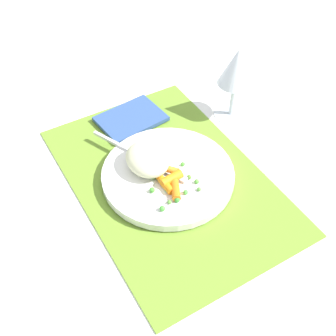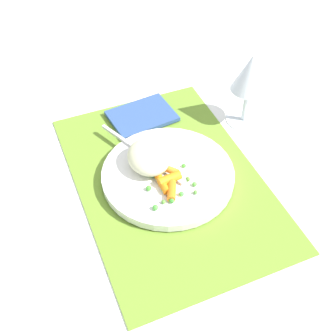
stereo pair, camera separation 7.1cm
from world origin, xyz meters
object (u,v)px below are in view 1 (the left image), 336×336
Objects in this scene: fork at (148,160)px; napkin at (131,119)px; carrot_portion at (171,181)px; rice_mound at (147,159)px; plate at (168,175)px; wine_glass at (237,70)px.

napkin is at bearing 165.83° from fork.
carrot_portion is at bearing -7.28° from napkin.
carrot_portion is at bearing 15.57° from rice_mound.
napkin is (-0.13, 0.03, -0.01)m from fork.
napkin is (-0.15, 0.04, -0.03)m from rice_mound.
carrot_portion is (0.05, 0.02, -0.01)m from rice_mound.
fork is 1.57× the size of napkin.
plate is 0.03m from carrot_portion.
wine_glass is at bearing 118.78° from carrot_portion.
rice_mound is 0.06m from carrot_portion.
carrot_portion is 0.26m from wine_glass.
fork reaches higher than plate.
fork is (-0.07, -0.01, -0.00)m from carrot_portion.
fork is at bearing 151.63° from rice_mound.
carrot_portion is 0.67× the size of napkin.
rice_mound is 0.57× the size of wine_glass.
wine_glass is (-0.05, 0.23, 0.08)m from fork.
napkin is (-0.17, 0.02, -0.00)m from plate.
fork is at bearing -173.15° from carrot_portion.
fork is 1.29× the size of wine_glass.
rice_mound is at bearing -15.53° from napkin.
fork is (-0.01, 0.01, -0.02)m from rice_mound.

